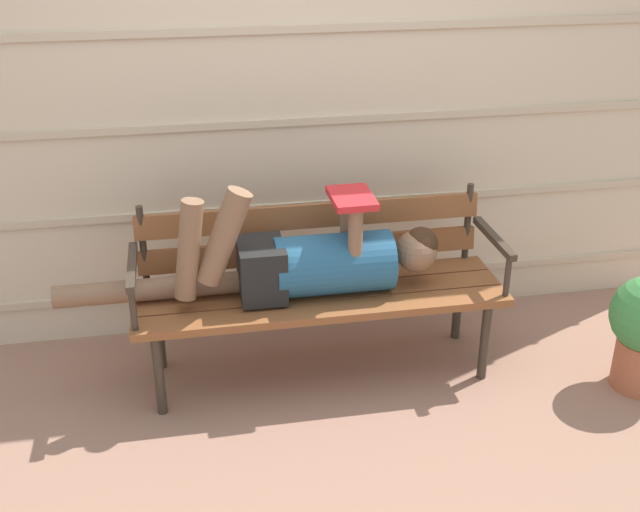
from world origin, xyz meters
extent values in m
plane|color=#936B56|center=(0.00, 0.00, 0.00)|extent=(12.00, 12.00, 0.00)
cube|color=beige|center=(0.00, 0.61, 1.28)|extent=(4.27, 0.06, 2.57)
cube|color=#C1AD8E|center=(0.00, 0.58, 0.21)|extent=(4.27, 0.02, 0.04)
cube|color=#C1AD8E|center=(0.00, 0.58, 0.64)|extent=(4.27, 0.02, 0.04)
cube|color=#C1AD8E|center=(0.00, 0.58, 1.07)|extent=(4.27, 0.02, 0.04)
cube|color=#C1AD8E|center=(0.00, 0.58, 1.50)|extent=(4.27, 0.02, 0.04)
cube|color=brown|center=(0.00, -0.10, 0.41)|extent=(1.67, 0.15, 0.04)
cube|color=brown|center=(0.00, 0.06, 0.41)|extent=(1.67, 0.15, 0.04)
cube|color=brown|center=(0.00, 0.21, 0.41)|extent=(1.67, 0.15, 0.04)
cube|color=brown|center=(0.00, 0.29, 0.53)|extent=(1.60, 0.05, 0.11)
cube|color=brown|center=(0.00, 0.29, 0.70)|extent=(1.60, 0.05, 0.11)
cylinder|color=#382D23|center=(-0.77, 0.29, 0.62)|extent=(0.03, 0.03, 0.38)
cylinder|color=#382D23|center=(0.77, 0.29, 0.62)|extent=(0.03, 0.03, 0.38)
cylinder|color=#382D23|center=(-0.73, -0.12, 0.20)|extent=(0.04, 0.04, 0.39)
cylinder|color=#382D23|center=(0.73, -0.12, 0.20)|extent=(0.04, 0.04, 0.39)
cylinder|color=#382D23|center=(-0.73, 0.24, 0.20)|extent=(0.04, 0.04, 0.39)
cylinder|color=#382D23|center=(0.73, 0.24, 0.20)|extent=(0.04, 0.04, 0.39)
cube|color=#382D23|center=(-0.81, 0.06, 0.63)|extent=(0.04, 0.44, 0.03)
cylinder|color=#382D23|center=(-0.81, -0.12, 0.53)|extent=(0.03, 0.03, 0.20)
cube|color=#382D23|center=(0.81, 0.06, 0.63)|extent=(0.04, 0.44, 0.03)
cylinder|color=#382D23|center=(0.81, -0.12, 0.53)|extent=(0.03, 0.03, 0.20)
cylinder|color=#23567A|center=(0.06, 0.06, 0.56)|extent=(0.52, 0.27, 0.27)
cube|color=black|center=(-0.26, 0.06, 0.56)|extent=(0.20, 0.26, 0.25)
sphere|color=brown|center=(0.44, 0.06, 0.59)|extent=(0.19, 0.19, 0.19)
sphere|color=#382314|center=(0.46, 0.06, 0.63)|extent=(0.16, 0.16, 0.16)
cylinder|color=brown|center=(-0.42, 0.00, 0.76)|extent=(0.26, 0.11, 0.43)
cylinder|color=brown|center=(-0.57, 0.00, 0.71)|extent=(0.15, 0.09, 0.45)
cylinder|color=brown|center=(-0.75, 0.12, 0.48)|extent=(0.82, 0.10, 0.10)
cylinder|color=brown|center=(0.14, -0.02, 0.71)|extent=(0.06, 0.06, 0.29)
cylinder|color=brown|center=(0.14, 0.14, 0.71)|extent=(0.06, 0.06, 0.29)
cube|color=red|center=(0.14, 0.06, 0.87)|extent=(0.18, 0.25, 0.04)
cylinder|color=#AD5B3D|center=(1.41, -0.32, 0.12)|extent=(0.24, 0.24, 0.24)
camera|label=1|loc=(-0.57, -3.00, 2.10)|focal=43.99mm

